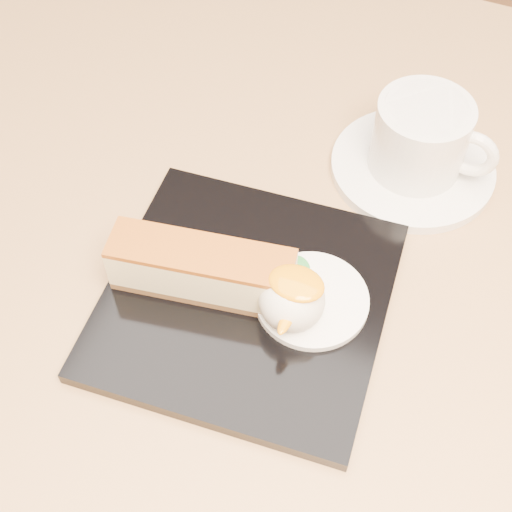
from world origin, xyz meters
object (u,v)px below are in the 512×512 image
at_px(dessert_plate, 246,299).
at_px(saucer, 412,167).
at_px(table, 240,305).
at_px(coffee_cup, 423,136).
at_px(ice_cream_scoop, 292,300).
at_px(cheesecake, 202,269).

xyz_separation_m(dessert_plate, saucer, (0.08, 0.19, -0.00)).
relative_size(table, coffee_cup, 7.12).
bearing_deg(coffee_cup, ice_cream_scoop, -98.91).
distance_m(dessert_plate, ice_cream_scoop, 0.05).
bearing_deg(dessert_plate, cheesecake, -171.87).
bearing_deg(table, ice_cream_scoop, -45.89).
bearing_deg(ice_cream_scoop, table, 134.11).
xyz_separation_m(table, ice_cream_scoop, (0.09, -0.09, 0.19)).
bearing_deg(table, coffee_cup, 39.78).
bearing_deg(coffee_cup, table, -136.40).
relative_size(dessert_plate, coffee_cup, 1.96).
bearing_deg(saucer, coffee_cup, -3.82).
height_order(saucer, coffee_cup, coffee_cup).
bearing_deg(table, cheesecake, -82.72).
relative_size(table, ice_cream_scoop, 15.84).
bearing_deg(ice_cream_scoop, saucer, 77.86).
height_order(table, coffee_cup, coffee_cup).
relative_size(cheesecake, saucer, 0.99).
xyz_separation_m(table, cheesecake, (0.01, -0.09, 0.19)).
bearing_deg(cheesecake, coffee_cup, 48.60).
distance_m(table, ice_cream_scoop, 0.23).
bearing_deg(dessert_plate, ice_cream_scoop, -7.13).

